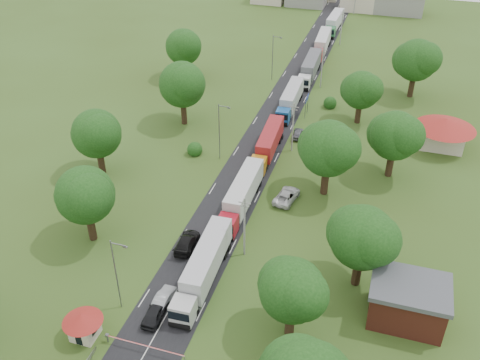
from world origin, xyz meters
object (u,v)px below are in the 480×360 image
at_px(boom_barrier, 133,343).
at_px(truck_0, 204,267).
at_px(guard_booth, 83,322).
at_px(info_sign, 307,101).
at_px(car_lane_front, 155,312).
at_px(car_lane_mid, 164,299).

relative_size(boom_barrier, truck_0, 0.59).
bearing_deg(guard_booth, info_sign, 78.32).
bearing_deg(car_lane_front, car_lane_mid, -92.18).
xyz_separation_m(truck_0, car_lane_mid, (-3.27, -4.92, -1.57)).
height_order(boom_barrier, car_lane_front, car_lane_front).
relative_size(boom_barrier, car_lane_front, 1.90).
distance_m(guard_booth, info_sign, 61.27).
bearing_deg(truck_0, car_lane_mid, -123.59).
xyz_separation_m(boom_barrier, car_lane_mid, (0.36, 7.00, -0.15)).
xyz_separation_m(info_sign, truck_0, (-2.93, -48.08, -0.69)).
bearing_deg(boom_barrier, info_sign, 83.76).
height_order(truck_0, car_lane_front, truck_0).
height_order(boom_barrier, car_lane_mid, car_lane_mid).
bearing_deg(truck_0, car_lane_front, -114.43).
relative_size(info_sign, truck_0, 0.26).
bearing_deg(boom_barrier, car_lane_front, 85.68).
bearing_deg(info_sign, car_lane_mid, -96.67).
bearing_deg(guard_booth, boom_barrier, 0.01).
relative_size(info_sign, car_lane_mid, 0.91).
relative_size(truck_0, car_lane_front, 3.24).
height_order(info_sign, car_lane_mid, info_sign).
distance_m(guard_booth, car_lane_front, 7.91).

